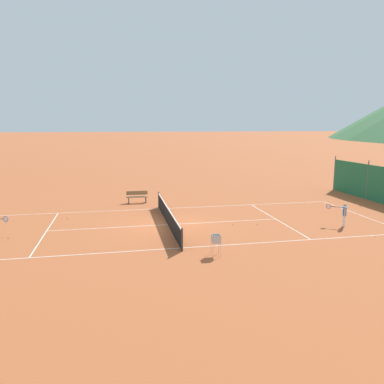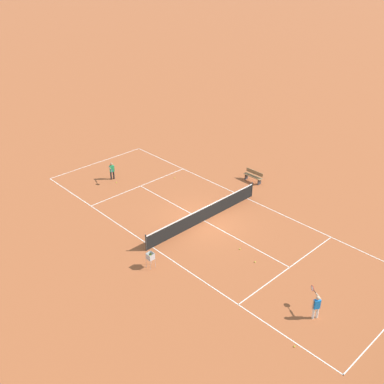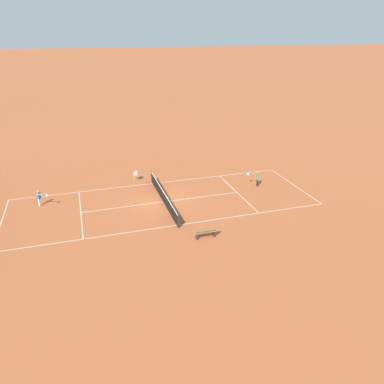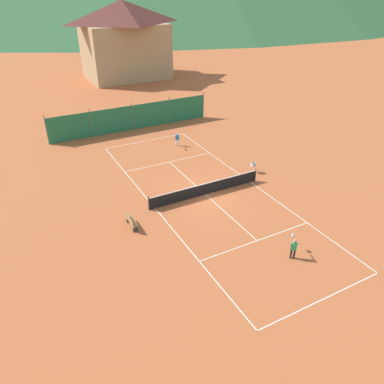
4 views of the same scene
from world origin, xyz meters
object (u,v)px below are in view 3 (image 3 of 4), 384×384
object	(u,v)px
tennis_ball_mid_court	(100,204)
tennis_ball_alley_right	(241,206)
player_far_baseline	(39,197)
courtside_bench	(205,232)
tennis_ball_near_corner	(37,195)
tennis_net	(163,196)
player_near_baseline	(257,178)
tennis_ball_service_box	(118,204)
tennis_ball_far_corner	(249,186)
ball_hopper	(135,174)

from	to	relation	value
tennis_ball_mid_court	tennis_ball_alley_right	world-z (taller)	same
player_far_baseline	courtside_bench	size ratio (longest dim) A/B	0.86
player_far_baseline	tennis_ball_alley_right	size ratio (longest dim) A/B	19.51
tennis_ball_mid_court	tennis_ball_near_corner	bearing A→B (deg)	55.66
tennis_ball_mid_court	courtside_bench	bearing A→B (deg)	-139.80
tennis_ball_near_corner	tennis_ball_alley_right	bearing A→B (deg)	-114.14
tennis_net	tennis_ball_mid_court	xyz separation A→B (m)	(0.99, 4.86, -0.47)
player_near_baseline	tennis_ball_service_box	bearing A→B (deg)	90.61
tennis_ball_far_corner	ball_hopper	distance (m)	10.31
tennis_net	tennis_ball_alley_right	bearing A→B (deg)	-114.48
player_far_baseline	player_near_baseline	size ratio (longest dim) A/B	0.99
tennis_ball_near_corner	tennis_ball_mid_court	size ratio (longest dim) A/B	1.00
tennis_ball_alley_right	courtside_bench	bearing A→B (deg)	131.38
tennis_net	tennis_ball_far_corner	xyz separation A→B (m)	(0.95, -8.00, -0.47)
player_far_baseline	tennis_ball_alley_right	distance (m)	15.73
tennis_ball_mid_court	tennis_ball_far_corner	bearing A→B (deg)	-90.20
tennis_ball_mid_court	tennis_ball_service_box	xyz separation A→B (m)	(-0.30, -1.33, 0.00)
tennis_ball_far_corner	tennis_ball_alley_right	bearing A→B (deg)	146.03
tennis_ball_service_box	player_near_baseline	bearing A→B (deg)	-89.39
tennis_ball_mid_court	courtside_bench	distance (m)	9.61
tennis_ball_far_corner	courtside_bench	size ratio (longest dim) A/B	0.04
player_near_baseline	ball_hopper	distance (m)	10.93
tennis_net	ball_hopper	bearing A→B (deg)	14.12
tennis_net	player_near_baseline	size ratio (longest dim) A/B	7.03
tennis_ball_mid_court	ball_hopper	distance (m)	5.60
tennis_ball_mid_court	tennis_ball_service_box	bearing A→B (deg)	-102.66
ball_hopper	courtside_bench	distance (m)	11.95
tennis_ball_near_corner	tennis_ball_far_corner	distance (m)	18.05
tennis_net	tennis_ball_service_box	size ratio (longest dim) A/B	139.09
tennis_ball_service_box	ball_hopper	world-z (taller)	ball_hopper
tennis_ball_far_corner	tennis_ball_service_box	size ratio (longest dim) A/B	1.00
tennis_ball_mid_court	tennis_ball_service_box	size ratio (longest dim) A/B	1.00
tennis_net	tennis_ball_near_corner	xyz separation A→B (m)	(4.33, 9.74, -0.47)
tennis_ball_alley_right	ball_hopper	size ratio (longest dim) A/B	0.07
tennis_ball_alley_right	tennis_ball_service_box	xyz separation A→B (m)	(3.26, 9.16, 0.00)
ball_hopper	tennis_ball_mid_court	bearing A→B (deg)	140.69
player_near_baseline	tennis_ball_far_corner	world-z (taller)	player_near_baseline
tennis_net	tennis_ball_alley_right	world-z (taller)	tennis_net
tennis_net	player_far_baseline	bearing A→B (deg)	76.67
tennis_ball_near_corner	tennis_ball_mid_court	bearing A→B (deg)	-124.34
courtside_bench	tennis_ball_mid_court	bearing A→B (deg)	40.20
tennis_ball_mid_court	ball_hopper	bearing A→B (deg)	-39.31
player_far_baseline	tennis_ball_service_box	size ratio (longest dim) A/B	19.51
tennis_net	player_near_baseline	world-z (taller)	player_near_baseline
player_far_baseline	tennis_ball_far_corner	size ratio (longest dim) A/B	19.51
tennis_ball_far_corner	tennis_ball_near_corner	bearing A→B (deg)	79.22
tennis_ball_service_box	courtside_bench	bearing A→B (deg)	-145.32
tennis_ball_far_corner	tennis_ball_alley_right	distance (m)	4.23
player_far_baseline	tennis_ball_service_box	distance (m)	6.05
player_near_baseline	tennis_net	bearing A→B (deg)	95.44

